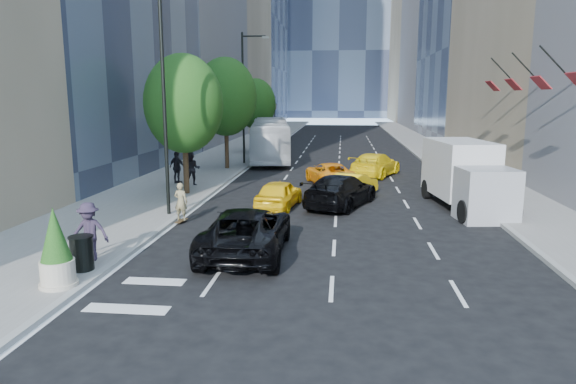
# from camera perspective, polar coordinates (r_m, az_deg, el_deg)

# --- Properties ---
(ground) EXTENTS (160.00, 160.00, 0.00)m
(ground) POSITION_cam_1_polar(r_m,az_deg,el_deg) (18.70, 2.05, -6.11)
(ground) COLOR black
(ground) RESTS_ON ground
(sidewalk_left) EXTENTS (6.00, 120.00, 0.15)m
(sidewalk_left) POSITION_cam_1_polar(r_m,az_deg,el_deg) (49.23, -6.00, 4.38)
(sidewalk_left) COLOR slate
(sidewalk_left) RESTS_ON ground
(sidewalk_right) EXTENTS (4.00, 120.00, 0.15)m
(sidewalk_right) POSITION_cam_1_polar(r_m,az_deg,el_deg) (48.96, 16.37, 3.97)
(sidewalk_right) COLOR slate
(sidewalk_right) RESTS_ON ground
(tower_right_far) EXTENTS (20.00, 24.00, 50.00)m
(tower_right_far) POSITION_cam_1_polar(r_m,az_deg,el_deg) (119.34, 16.99, 19.64)
(tower_right_far) COLOR #807358
(tower_right_far) RESTS_ON ground
(lamp_near) EXTENTS (2.13, 0.22, 10.00)m
(lamp_near) POSITION_cam_1_polar(r_m,az_deg,el_deg) (23.14, -13.26, 11.41)
(lamp_near) COLOR black
(lamp_near) RESTS_ON sidewalk_left
(lamp_far) EXTENTS (2.13, 0.22, 10.00)m
(lamp_far) POSITION_cam_1_polar(r_m,az_deg,el_deg) (40.58, -4.77, 11.19)
(lamp_far) COLOR black
(lamp_far) RESTS_ON sidewalk_left
(tree_near) EXTENTS (4.20, 4.20, 7.46)m
(tree_near) POSITION_cam_1_polar(r_m,az_deg,el_deg) (28.16, -11.53, 9.57)
(tree_near) COLOR black
(tree_near) RESTS_ON sidewalk_left
(tree_mid) EXTENTS (4.50, 4.50, 7.99)m
(tree_mid) POSITION_cam_1_polar(r_m,az_deg,el_deg) (37.82, -6.94, 10.44)
(tree_mid) COLOR black
(tree_mid) RESTS_ON sidewalk_left
(tree_far) EXTENTS (3.90, 3.90, 6.92)m
(tree_far) POSITION_cam_1_polar(r_m,az_deg,el_deg) (50.58, -3.60, 9.74)
(tree_far) COLOR black
(tree_far) RESTS_ON sidewalk_left
(traffic_signal) EXTENTS (2.48, 0.53, 5.20)m
(traffic_signal) POSITION_cam_1_polar(r_m,az_deg,el_deg) (58.38, -1.49, 9.49)
(traffic_signal) COLOR black
(traffic_signal) RESTS_ON sidewalk_left
(facade_flags) EXTENTS (1.85, 13.30, 2.05)m
(facade_flags) POSITION_cam_1_polar(r_m,az_deg,el_deg) (29.43, 25.22, 11.20)
(facade_flags) COLOR black
(facade_flags) RESTS_ON ground
(skateboarder) EXTENTS (0.66, 0.49, 1.64)m
(skateboarder) POSITION_cam_1_polar(r_m,az_deg,el_deg) (22.42, -11.81, -1.34)
(skateboarder) COLOR olive
(skateboarder) RESTS_ON ground
(black_sedan_lincoln) EXTENTS (2.82, 5.89, 1.62)m
(black_sedan_lincoln) POSITION_cam_1_polar(r_m,az_deg,el_deg) (17.77, -4.62, -4.32)
(black_sedan_lincoln) COLOR black
(black_sedan_lincoln) RESTS_ON ground
(black_sedan_mercedes) EXTENTS (4.07, 5.93, 1.59)m
(black_sedan_mercedes) POSITION_cam_1_polar(r_m,az_deg,el_deg) (25.40, 5.89, 0.17)
(black_sedan_mercedes) COLOR black
(black_sedan_mercedes) RESTS_ON ground
(taxi_a) EXTENTS (2.20, 4.25, 1.38)m
(taxi_a) POSITION_cam_1_polar(r_m,az_deg,el_deg) (25.00, -1.00, -0.19)
(taxi_a) COLOR yellow
(taxi_a) RESTS_ON ground
(taxi_b) EXTENTS (3.00, 4.30, 1.34)m
(taxi_b) POSITION_cam_1_polar(r_m,az_deg,el_deg) (27.68, 7.15, 0.74)
(taxi_b) COLOR yellow
(taxi_b) RESTS_ON ground
(taxi_c) EXTENTS (3.57, 5.33, 1.36)m
(taxi_c) POSITION_cam_1_polar(r_m,az_deg,el_deg) (31.73, 4.67, 2.06)
(taxi_c) COLOR #FF980D
(taxi_c) RESTS_ON ground
(taxi_d) EXTENTS (4.09, 5.89, 1.58)m
(taxi_d) POSITION_cam_1_polar(r_m,az_deg,el_deg) (35.40, 9.67, 3.02)
(taxi_d) COLOR yellow
(taxi_d) RESTS_ON ground
(city_bus) EXTENTS (4.67, 12.99, 3.54)m
(city_bus) POSITION_cam_1_polar(r_m,az_deg,el_deg) (43.38, -1.97, 5.84)
(city_bus) COLOR silver
(city_bus) RESTS_ON ground
(box_truck) EXTENTS (3.31, 7.00, 3.22)m
(box_truck) POSITION_cam_1_polar(r_m,az_deg,el_deg) (26.08, 19.14, 1.78)
(box_truck) COLOR #B9B9B9
(box_truck) RESTS_ON ground
(pedestrian_a) EXTENTS (1.07, 0.89, 1.99)m
(pedestrian_a) POSITION_cam_1_polar(r_m,az_deg,el_deg) (30.87, -10.62, 2.55)
(pedestrian_a) COLOR black
(pedestrian_a) RESTS_ON sidewalk_left
(pedestrian_b) EXTENTS (1.25, 0.92, 1.96)m
(pedestrian_b) POSITION_cam_1_polar(r_m,az_deg,el_deg) (31.79, -12.21, 2.70)
(pedestrian_b) COLOR black
(pedestrian_b) RESTS_ON sidewalk_left
(pedestrian_c) EXTENTS (1.30, 0.84, 1.91)m
(pedestrian_c) POSITION_cam_1_polar(r_m,az_deg,el_deg) (17.67, -21.22, -4.12)
(pedestrian_c) COLOR #2C2233
(pedestrian_c) RESTS_ON sidewalk_left
(trash_can) EXTENTS (0.68, 0.68, 1.02)m
(trash_can) POSITION_cam_1_polar(r_m,az_deg,el_deg) (16.92, -21.93, -6.38)
(trash_can) COLOR black
(trash_can) RESTS_ON sidewalk_left
(planter_shrub) EXTENTS (0.94, 0.94, 2.25)m
(planter_shrub) POSITION_cam_1_polar(r_m,az_deg,el_deg) (15.63, -24.39, -5.79)
(planter_shrub) COLOR #B8AE98
(planter_shrub) RESTS_ON sidewalk_left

